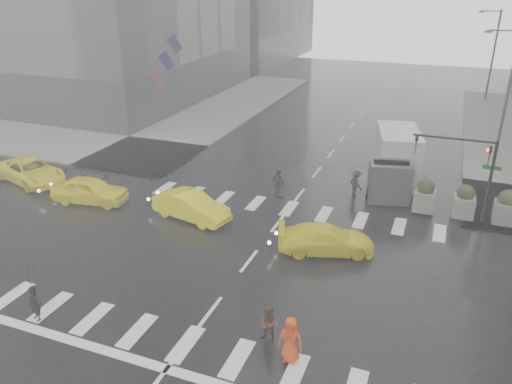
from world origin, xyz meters
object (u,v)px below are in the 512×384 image
at_px(pedestrian_orange, 290,340).
at_px(taxi_mid, 191,206).
at_px(taxi_front, 90,190).
at_px(pedestrian_brown, 269,324).
at_px(box_truck, 395,159).
at_px(traffic_signal_pole, 472,163).

relative_size(pedestrian_orange, taxi_mid, 0.39).
xyz_separation_m(taxi_front, taxi_mid, (6.38, 0.23, -0.02)).
xyz_separation_m(pedestrian_brown, box_truck, (2.28, 16.04, 1.07)).
bearing_deg(pedestrian_brown, traffic_signal_pole, 67.41).
distance_m(traffic_signal_pole, taxi_mid, 14.64).
distance_m(traffic_signal_pole, pedestrian_orange, 14.63).
distance_m(traffic_signal_pole, taxi_front, 20.73).
relative_size(traffic_signal_pole, pedestrian_brown, 3.13).
bearing_deg(pedestrian_orange, box_truck, 81.64).
relative_size(pedestrian_brown, box_truck, 0.23).
relative_size(traffic_signal_pole, taxi_front, 1.03).
bearing_deg(taxi_front, box_truck, -71.46).
distance_m(pedestrian_brown, box_truck, 16.24).
relative_size(taxi_mid, box_truck, 0.69).
height_order(traffic_signal_pole, box_truck, traffic_signal_pole).
relative_size(taxi_front, taxi_mid, 1.00).
height_order(pedestrian_brown, taxi_front, taxi_front).
bearing_deg(taxi_front, taxi_mid, -97.80).
height_order(taxi_front, taxi_mid, taxi_front).
bearing_deg(taxi_mid, box_truck, -36.96).
relative_size(traffic_signal_pole, pedestrian_orange, 2.64).
bearing_deg(box_truck, taxi_mid, -151.55).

